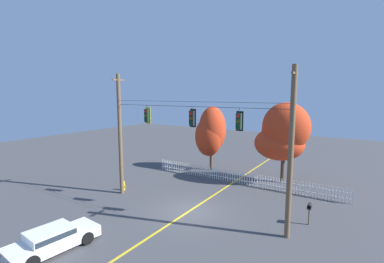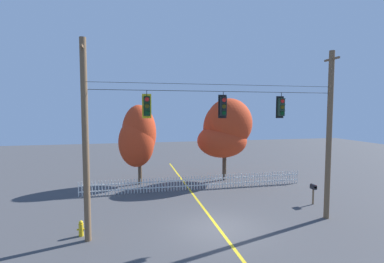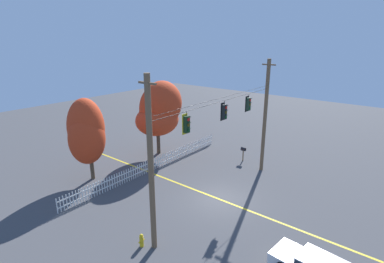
{
  "view_description": "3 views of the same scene",
  "coord_description": "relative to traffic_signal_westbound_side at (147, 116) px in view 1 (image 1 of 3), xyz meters",
  "views": [
    {
      "loc": [
        9.55,
        -14.74,
        7.73
      ],
      "look_at": [
        -0.8,
        1.57,
        5.1
      ],
      "focal_mm": 26.01,
      "sensor_mm": 36.0,
      "label": 1
    },
    {
      "loc": [
        -4.32,
        -13.24,
        5.97
      ],
      "look_at": [
        -1.05,
        1.5,
        4.86
      ],
      "focal_mm": 26.14,
      "sensor_mm": 36.0,
      "label": 2
    },
    {
      "loc": [
        -15.51,
        -9.97,
        10.67
      ],
      "look_at": [
        -0.96,
        1.7,
        4.84
      ],
      "focal_mm": 27.96,
      "sensor_mm": 36.0,
      "label": 3
    }
  ],
  "objects": [
    {
      "name": "parked_car",
      "position": [
        0.35,
        -7.56,
        -5.6
      ],
      "size": [
        2.16,
        4.46,
        1.15
      ],
      "color": "white",
      "rests_on": "ground"
    },
    {
      "name": "roadside_mailbox",
      "position": [
        10.58,
        2.17,
        -5.14
      ],
      "size": [
        0.25,
        0.44,
        1.31
      ],
      "color": "brown",
      "rests_on": "ground"
    },
    {
      "name": "lane_centerline_stripe",
      "position": [
        3.55,
        -0.01,
        -6.2
      ],
      "size": [
        0.16,
        36.0,
        0.01
      ],
      "primitive_type": "cube",
      "color": "gold",
      "rests_on": "ground"
    },
    {
      "name": "fire_hydrant",
      "position": [
        -3.15,
        0.55,
        -5.83
      ],
      "size": [
        0.38,
        0.22,
        0.76
      ],
      "color": "gold",
      "rests_on": "ground"
    },
    {
      "name": "traffic_signal_northbound_primary",
      "position": [
        6.91,
        -0.0,
        -0.03
      ],
      "size": [
        0.43,
        0.38,
        1.34
      ],
      "color": "black"
    },
    {
      "name": "white_picket_fence",
      "position": [
        4.13,
        7.08,
        -5.67
      ],
      "size": [
        17.05,
        0.06,
        1.06
      ],
      "color": "silver",
      "rests_on": "ground"
    },
    {
      "name": "traffic_signal_southbound_primary",
      "position": [
        3.75,
        0.0,
        -0.01
      ],
      "size": [
        0.43,
        0.38,
        1.32
      ],
      "color": "black"
    },
    {
      "name": "signal_support_span",
      "position": [
        3.55,
        -0.01,
        -1.53
      ],
      "size": [
        12.9,
        1.1,
        9.2
      ],
      "color": "brown",
      "rests_on": "ground"
    },
    {
      "name": "autumn_maple_mid",
      "position": [
        7.01,
        9.17,
        -1.89
      ],
      "size": [
        4.67,
        3.7,
        7.03
      ],
      "color": "#473828",
      "rests_on": "ground"
    },
    {
      "name": "traffic_signal_westbound_side",
      "position": [
        0.0,
        0.0,
        0.0
      ],
      "size": [
        0.43,
        0.38,
        1.31
      ],
      "color": "black"
    },
    {
      "name": "ground",
      "position": [
        3.55,
        -0.01,
        -6.21
      ],
      "size": [
        80.0,
        80.0,
        0.0
      ],
      "primitive_type": "plane",
      "color": "#424244"
    },
    {
      "name": "autumn_maple_near_fence",
      "position": [
        -0.18,
        9.7,
        -2.35
      ],
      "size": [
        3.04,
        2.88,
        6.47
      ],
      "color": "brown",
      "rests_on": "ground"
    }
  ]
}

